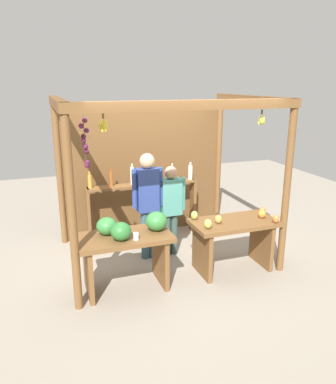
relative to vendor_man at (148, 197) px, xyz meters
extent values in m
plane|color=gray|center=(0.26, 0.01, -1.01)|extent=(12.00, 12.00, 0.00)
cylinder|color=brown|center=(-1.20, -1.03, 0.23)|extent=(0.10, 0.10, 2.47)
cylinder|color=brown|center=(1.71, -1.03, 0.23)|extent=(0.10, 0.10, 2.47)
cylinder|color=brown|center=(-1.20, 1.05, 0.23)|extent=(0.10, 0.10, 2.47)
cylinder|color=brown|center=(1.71, 1.05, 0.23)|extent=(0.10, 0.10, 2.47)
cube|color=brown|center=(0.26, -1.03, 1.40)|extent=(3.02, 0.12, 0.12)
cube|color=brown|center=(-1.20, 0.01, 1.40)|extent=(0.12, 2.18, 0.12)
cube|color=brown|center=(1.71, 0.01, 1.40)|extent=(0.12, 2.18, 0.12)
cube|color=brown|center=(0.26, 1.07, 0.10)|extent=(2.92, 0.04, 2.22)
cylinder|color=brown|center=(1.28, -0.95, 1.29)|extent=(0.02, 0.02, 0.06)
ellipsoid|color=#D1CC4C|center=(1.30, -0.95, 1.17)|extent=(0.04, 0.06, 0.11)
ellipsoid|color=#D1CC4C|center=(1.29, -0.92, 1.17)|extent=(0.05, 0.04, 0.11)
ellipsoid|color=#D1CC4C|center=(1.26, -0.93, 1.18)|extent=(0.05, 0.05, 0.11)
ellipsoid|color=#D1CC4C|center=(1.26, -0.97, 1.19)|extent=(0.06, 0.06, 0.12)
ellipsoid|color=#D1CC4C|center=(1.29, -0.99, 1.20)|extent=(0.05, 0.04, 0.11)
cylinder|color=brown|center=(-0.77, -0.87, 1.29)|extent=(0.02, 0.02, 0.06)
ellipsoid|color=yellow|center=(-0.74, -0.86, 1.17)|extent=(0.04, 0.08, 0.12)
ellipsoid|color=yellow|center=(-0.74, -0.84, 1.19)|extent=(0.06, 0.06, 0.13)
ellipsoid|color=yellow|center=(-0.76, -0.83, 1.17)|extent=(0.08, 0.04, 0.12)
ellipsoid|color=yellow|center=(-0.80, -0.84, 1.19)|extent=(0.05, 0.06, 0.13)
ellipsoid|color=yellow|center=(-0.79, -0.87, 1.19)|extent=(0.04, 0.06, 0.12)
ellipsoid|color=yellow|center=(-0.80, -0.90, 1.17)|extent=(0.06, 0.07, 0.13)
ellipsoid|color=yellow|center=(-0.76, -0.91, 1.17)|extent=(0.08, 0.04, 0.12)
ellipsoid|color=yellow|center=(-0.75, -0.89, 1.19)|extent=(0.07, 0.06, 0.13)
cylinder|color=#4C422D|center=(-0.98, -0.76, 1.05)|extent=(0.01, 0.01, 0.55)
sphere|color=#601E42|center=(-0.96, -0.78, 1.24)|extent=(0.06, 0.06, 0.06)
sphere|color=#601E42|center=(-1.00, -0.75, 1.18)|extent=(0.06, 0.06, 0.06)
sphere|color=#511938|center=(-0.95, -0.77, 1.12)|extent=(0.06, 0.06, 0.06)
sphere|color=#47142D|center=(-0.98, -0.73, 1.05)|extent=(0.06, 0.06, 0.06)
sphere|color=#511938|center=(-0.99, -0.79, 1.01)|extent=(0.06, 0.06, 0.06)
sphere|color=#511938|center=(-0.97, -0.78, 0.94)|extent=(0.06, 0.06, 0.06)
sphere|color=#601E42|center=(-0.97, -0.74, 0.94)|extent=(0.06, 0.06, 0.06)
sphere|color=#47142D|center=(-0.96, -0.77, 0.88)|extent=(0.06, 0.06, 0.06)
sphere|color=#511938|center=(-0.97, -0.77, 0.71)|extent=(0.06, 0.06, 0.06)
sphere|color=#511938|center=(-0.96, -0.77, 0.75)|extent=(0.06, 0.06, 0.06)
cube|color=brown|center=(-0.55, -0.77, -0.28)|extent=(1.22, 0.64, 0.06)
cube|color=brown|center=(-1.04, -0.77, -0.66)|extent=(0.06, 0.58, 0.70)
cube|color=brown|center=(-0.06, -0.77, -0.66)|extent=(0.06, 0.58, 0.70)
ellipsoid|color=#2D7533|center=(-0.62, -0.90, -0.13)|extent=(0.36, 0.36, 0.24)
ellipsoid|color=#38843D|center=(-0.10, -0.74, -0.12)|extent=(0.41, 0.41, 0.26)
ellipsoid|color=#38843D|center=(-0.75, -0.66, -0.13)|extent=(0.35, 0.35, 0.23)
cylinder|color=white|center=(-0.44, -0.95, -0.20)|extent=(0.07, 0.07, 0.09)
cube|color=brown|center=(1.06, -0.77, -0.28)|extent=(1.22, 0.64, 0.06)
cube|color=brown|center=(0.57, -0.77, -0.66)|extent=(0.06, 0.58, 0.70)
cube|color=brown|center=(1.55, -0.77, -0.66)|extent=(0.06, 0.58, 0.70)
ellipsoid|color=#B79E47|center=(0.80, -0.79, -0.18)|extent=(0.14, 0.14, 0.12)
ellipsoid|color=gold|center=(1.50, -0.80, -0.18)|extent=(0.16, 0.16, 0.13)
ellipsoid|color=#A8B24C|center=(0.54, -0.53, -0.18)|extent=(0.14, 0.14, 0.13)
ellipsoid|color=#A8B24C|center=(0.58, -0.91, -0.18)|extent=(0.14, 0.14, 0.13)
ellipsoid|color=#CC7038|center=(1.57, -1.04, -0.18)|extent=(0.13, 0.13, 0.13)
ellipsoid|color=#CC7038|center=(1.61, -0.64, -0.19)|extent=(0.11, 0.11, 0.11)
cube|color=brown|center=(-0.80, 0.79, -0.51)|extent=(0.05, 0.20, 1.00)
cube|color=brown|center=(1.09, 0.79, -0.51)|extent=(0.05, 0.20, 1.00)
cube|color=brown|center=(0.14, 0.79, -0.03)|extent=(1.90, 0.22, 0.04)
cylinder|color=gold|center=(-0.75, 0.79, 0.10)|extent=(0.06, 0.06, 0.22)
cylinder|color=gold|center=(-0.75, 0.79, 0.24)|extent=(0.03, 0.03, 0.06)
cylinder|color=#994C1E|center=(-0.39, 0.79, 0.11)|extent=(0.06, 0.06, 0.24)
cylinder|color=#994C1E|center=(-0.39, 0.79, 0.27)|extent=(0.03, 0.03, 0.06)
cylinder|color=silver|center=(-0.04, 0.79, 0.14)|extent=(0.06, 0.06, 0.30)
cylinder|color=silver|center=(-0.04, 0.79, 0.32)|extent=(0.03, 0.03, 0.06)
cylinder|color=#338C4C|center=(0.32, 0.79, 0.14)|extent=(0.07, 0.07, 0.29)
cylinder|color=#338C4C|center=(0.32, 0.79, 0.31)|extent=(0.03, 0.03, 0.06)
cylinder|color=silver|center=(0.68, 0.79, 0.12)|extent=(0.06, 0.06, 0.25)
cylinder|color=silver|center=(0.68, 0.79, 0.27)|extent=(0.03, 0.03, 0.06)
cylinder|color=silver|center=(1.03, 0.79, 0.12)|extent=(0.08, 0.08, 0.25)
cylinder|color=silver|center=(1.03, 0.79, 0.27)|extent=(0.03, 0.03, 0.06)
cylinder|color=#325464|center=(-0.06, 0.00, -0.62)|extent=(0.11, 0.11, 0.78)
cylinder|color=#325464|center=(0.06, 0.00, -0.62)|extent=(0.11, 0.11, 0.78)
cube|color=#2D428C|center=(0.00, 0.00, 0.11)|extent=(0.32, 0.19, 0.66)
cylinder|color=#2D428C|center=(-0.20, 0.00, 0.14)|extent=(0.08, 0.08, 0.60)
cylinder|color=#2D428C|center=(0.20, 0.00, 0.14)|extent=(0.08, 0.08, 0.60)
sphere|color=tan|center=(0.00, 0.00, 0.55)|extent=(0.23, 0.23, 0.23)
cylinder|color=#385048|center=(0.31, 0.01, -0.67)|extent=(0.11, 0.11, 0.68)
cylinder|color=#385048|center=(0.43, 0.01, -0.67)|extent=(0.11, 0.11, 0.68)
cube|color=teal|center=(0.37, 0.01, -0.04)|extent=(0.32, 0.19, 0.57)
cylinder|color=teal|center=(0.17, 0.01, -0.01)|extent=(0.08, 0.08, 0.52)
cylinder|color=teal|center=(0.57, 0.01, -0.01)|extent=(0.08, 0.08, 0.52)
sphere|color=tan|center=(0.37, 0.01, 0.34)|extent=(0.20, 0.20, 0.20)
camera|label=1|loc=(-1.51, -5.18, 1.66)|focal=34.93mm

